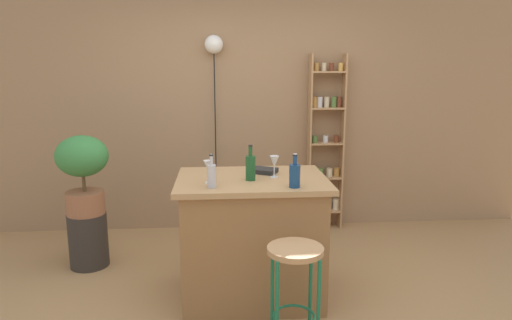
% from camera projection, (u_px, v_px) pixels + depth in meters
% --- Properties ---
extents(ground, '(12.00, 12.00, 0.00)m').
position_uv_depth(ground, '(255.00, 315.00, 3.32)').
color(ground, '#A37A4C').
extents(back_wall, '(6.40, 0.10, 2.80)m').
position_uv_depth(back_wall, '(241.00, 101.00, 4.94)').
color(back_wall, '#997551').
rests_on(back_wall, ground).
extents(kitchen_counter, '(1.12, 0.81, 0.95)m').
position_uv_depth(kitchen_counter, '(252.00, 238.00, 3.52)').
color(kitchen_counter, olive).
rests_on(kitchen_counter, ground).
extents(bar_stool, '(0.35, 0.35, 0.68)m').
position_uv_depth(bar_stool, '(295.00, 273.00, 2.85)').
color(bar_stool, '#196642').
rests_on(bar_stool, ground).
extents(spice_shelf, '(0.38, 0.16, 1.90)m').
position_uv_depth(spice_shelf, '(326.00, 147.00, 4.96)').
color(spice_shelf, tan).
rests_on(spice_shelf, ground).
extents(plant_stool, '(0.34, 0.34, 0.49)m').
position_uv_depth(plant_stool, '(88.00, 240.00, 4.11)').
color(plant_stool, '#2D2823').
rests_on(plant_stool, ground).
extents(potted_plant, '(0.45, 0.40, 0.70)m').
position_uv_depth(potted_plant, '(83.00, 168.00, 3.97)').
color(potted_plant, '#935B3D').
rests_on(potted_plant, plant_stool).
extents(bottle_wine_red, '(0.08, 0.08, 0.23)m').
position_uv_depth(bottle_wine_red, '(295.00, 175.00, 3.14)').
color(bottle_wine_red, navy).
rests_on(bottle_wine_red, kitchen_counter).
extents(bottle_vinegar, '(0.07, 0.07, 0.26)m').
position_uv_depth(bottle_vinegar, '(251.00, 167.00, 3.34)').
color(bottle_vinegar, '#194C23').
rests_on(bottle_vinegar, kitchen_counter).
extents(bottle_soda_blue, '(0.06, 0.06, 0.23)m').
position_uv_depth(bottle_soda_blue, '(212.00, 175.00, 3.13)').
color(bottle_soda_blue, '#B2B2B7').
rests_on(bottle_soda_blue, kitchen_counter).
extents(wine_glass_left, '(0.07, 0.07, 0.16)m').
position_uv_depth(wine_glass_left, '(209.00, 167.00, 3.26)').
color(wine_glass_left, silver).
rests_on(wine_glass_left, kitchen_counter).
extents(wine_glass_center, '(0.07, 0.07, 0.16)m').
position_uv_depth(wine_glass_center, '(274.00, 162.00, 3.42)').
color(wine_glass_center, silver).
rests_on(wine_glass_center, kitchen_counter).
extents(cookbook, '(0.26, 0.23, 0.03)m').
position_uv_depth(cookbook, '(263.00, 170.00, 3.59)').
color(cookbook, black).
rests_on(cookbook, kitchen_counter).
extents(pendant_globe_light, '(0.19, 0.19, 2.09)m').
position_uv_depth(pendant_globe_light, '(214.00, 48.00, 4.70)').
color(pendant_globe_light, black).
rests_on(pendant_globe_light, ground).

